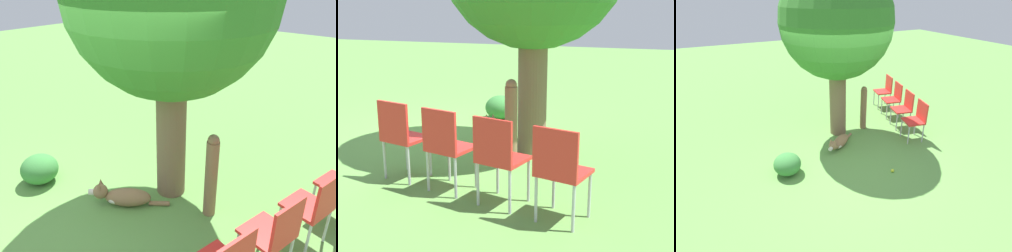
# 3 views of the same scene
# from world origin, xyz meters

# --- Properties ---
(ground_plane) EXTENTS (30.00, 30.00, 0.00)m
(ground_plane) POSITION_xyz_m (0.00, 0.00, 0.00)
(ground_plane) COLOR #609947
(dog) EXTENTS (0.88, 0.70, 0.36)m
(dog) POSITION_xyz_m (-0.07, 0.56, 0.13)
(dog) COLOR olive
(dog) RESTS_ON ground_plane
(fence_post) EXTENTS (0.15, 0.15, 1.11)m
(fence_post) POSITION_xyz_m (0.90, 1.14, 0.56)
(fence_post) COLOR #846647
(fence_post) RESTS_ON ground_plane
(red_chair_0) EXTENTS (0.51, 0.52, 0.94)m
(red_chair_0) POSITION_xyz_m (1.70, 0.09, 0.55)
(red_chair_0) COLOR red
(red_chair_0) RESTS_ON ground_plane
(red_chair_1) EXTENTS (0.51, 0.52, 0.94)m
(red_chair_1) POSITION_xyz_m (1.86, 0.74, 0.55)
(red_chair_1) COLOR red
(red_chair_1) RESTS_ON ground_plane
(red_chair_2) EXTENTS (0.51, 0.52, 0.94)m
(red_chair_2) POSITION_xyz_m (2.03, 1.40, 0.55)
(red_chair_2) COLOR red
(red_chair_2) RESTS_ON ground_plane
(red_chair_3) EXTENTS (0.51, 0.52, 0.94)m
(red_chair_3) POSITION_xyz_m (2.19, 2.05, 0.55)
(red_chair_3) COLOR red
(red_chair_3) RESTS_ON ground_plane
(tennis_ball) EXTENTS (0.07, 0.07, 0.07)m
(tennis_ball) POSITION_xyz_m (0.46, -0.74, 0.03)
(tennis_ball) COLOR #CCE033
(tennis_ball) RESTS_ON ground_plane
(low_shrub) EXTENTS (0.52, 0.52, 0.42)m
(low_shrub) POSITION_xyz_m (-1.36, 0.16, 0.21)
(low_shrub) COLOR #3D843D
(low_shrub) RESTS_ON ground_plane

